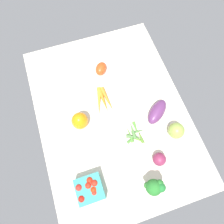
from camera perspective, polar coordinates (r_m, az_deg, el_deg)
tablecloth at (r=111.56cm, az=0.00°, el=-0.58°), size 104.00×76.00×2.00cm
broccoli_head at (r=97.58cm, az=11.37°, el=-19.20°), size 7.01×8.38×11.05cm
bell_pepper_orange at (r=105.00cm, az=-8.66°, el=-2.36°), size 11.31×11.31×10.16cm
carrot_bunch at (r=112.41cm, az=-2.29°, el=3.25°), size 15.57×10.46×2.61cm
heirloom_tomato_green at (r=108.01cm, az=16.88°, el=-4.80°), size 7.98×7.98×7.98cm
berry_basket at (r=99.90cm, az=-6.07°, el=-19.96°), size 11.67×11.67×7.38cm
okra_pile at (r=106.79cm, az=6.16°, el=-5.91°), size 13.25×11.00×2.00cm
roma_tomato at (r=120.18cm, az=-3.00°, el=11.58°), size 9.88×9.35×5.69cm
red_onion_center at (r=103.50cm, az=12.63°, el=-12.28°), size 6.27×6.27×6.27cm
eggplant at (r=109.71cm, az=12.06°, el=0.08°), size 14.73×15.78×6.87cm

